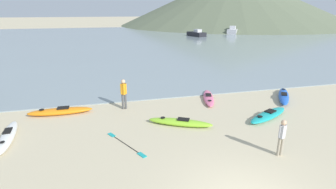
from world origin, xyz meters
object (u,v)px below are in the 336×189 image
(kayak_on_sand_0, at_px, (284,96))
(kayak_on_sand_3, at_px, (60,111))
(kayak_on_sand_1, at_px, (209,98))
(person_near_foreground, at_px, (282,135))
(moored_boat_3, at_px, (233,31))
(loose_paddle, at_px, (126,144))
(kayak_on_sand_2, at_px, (180,122))
(person_near_waterline, at_px, (124,92))
(kayak_on_sand_4, at_px, (268,115))
(moored_boat_2, at_px, (196,34))
(kayak_on_sand_5, at_px, (8,136))

(kayak_on_sand_0, distance_m, kayak_on_sand_3, 13.66)
(kayak_on_sand_1, relative_size, person_near_foreground, 2.16)
(moored_boat_3, distance_m, loose_paddle, 54.18)
(person_near_foreground, bearing_deg, loose_paddle, 157.68)
(kayak_on_sand_2, distance_m, person_near_waterline, 3.96)
(kayak_on_sand_4, xyz_separation_m, person_near_waterline, (-7.30, 3.25, 0.85))
(kayak_on_sand_2, height_order, person_near_foreground, person_near_foreground)
(kayak_on_sand_1, height_order, kayak_on_sand_4, kayak_on_sand_4)
(kayak_on_sand_1, distance_m, moored_boat_3, 47.31)
(kayak_on_sand_4, height_order, moored_boat_2, moored_boat_2)
(kayak_on_sand_3, relative_size, kayak_on_sand_4, 1.06)
(kayak_on_sand_1, height_order, person_near_foreground, person_near_foreground)
(kayak_on_sand_2, xyz_separation_m, kayak_on_sand_3, (-5.96, 3.04, 0.01))
(kayak_on_sand_1, distance_m, kayak_on_sand_4, 4.04)
(kayak_on_sand_5, distance_m, loose_paddle, 5.30)
(moored_boat_3, height_order, loose_paddle, moored_boat_3)
(kayak_on_sand_0, distance_m, kayak_on_sand_1, 4.88)
(kayak_on_sand_1, height_order, loose_paddle, kayak_on_sand_1)
(kayak_on_sand_0, height_order, person_near_waterline, person_near_waterline)
(kayak_on_sand_2, height_order, kayak_on_sand_5, kayak_on_sand_5)
(kayak_on_sand_1, distance_m, person_near_foreground, 6.99)
(person_near_waterline, distance_m, moored_boat_3, 50.42)
(kayak_on_sand_2, bearing_deg, kayak_on_sand_4, -3.16)
(person_near_foreground, distance_m, person_near_waterline, 8.60)
(person_near_foreground, relative_size, loose_paddle, 0.59)
(kayak_on_sand_4, height_order, person_near_foreground, person_near_foreground)
(kayak_on_sand_4, relative_size, moored_boat_2, 0.66)
(kayak_on_sand_4, relative_size, moored_boat_3, 0.71)
(kayak_on_sand_1, xyz_separation_m, kayak_on_sand_4, (1.93, -3.55, 0.04))
(kayak_on_sand_1, xyz_separation_m, person_near_waterline, (-5.37, -0.29, 0.89))
(kayak_on_sand_4, bearing_deg, kayak_on_sand_0, 41.36)
(kayak_on_sand_4, distance_m, person_near_waterline, 8.03)
(loose_paddle, bearing_deg, moored_boat_3, 57.58)
(moored_boat_2, relative_size, moored_boat_3, 1.08)
(kayak_on_sand_3, relative_size, kayak_on_sand_5, 1.01)
(kayak_on_sand_1, relative_size, kayak_on_sand_5, 0.97)
(person_near_foreground, bearing_deg, kayak_on_sand_2, 129.11)
(person_near_foreground, distance_m, loose_paddle, 6.35)
(kayak_on_sand_5, bearing_deg, kayak_on_sand_1, 14.75)
(kayak_on_sand_4, xyz_separation_m, moored_boat_3, (21.38, 44.72, 0.53))
(moored_boat_2, relative_size, loose_paddle, 1.92)
(kayak_on_sand_3, height_order, kayak_on_sand_5, same)
(kayak_on_sand_3, bearing_deg, person_near_foreground, -36.85)
(kayak_on_sand_0, height_order, moored_boat_3, moored_boat_3)
(moored_boat_3, bearing_deg, kayak_on_sand_4, -115.55)
(kayak_on_sand_0, height_order, kayak_on_sand_3, kayak_on_sand_0)
(kayak_on_sand_1, bearing_deg, loose_paddle, -141.51)
(person_near_foreground, distance_m, moored_boat_2, 47.06)
(person_near_foreground, bearing_deg, moored_boat_3, 64.23)
(kayak_on_sand_2, bearing_deg, moored_boat_3, 59.47)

